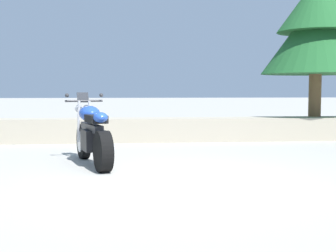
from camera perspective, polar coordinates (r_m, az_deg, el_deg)
The scene contains 4 objects.
ground_plane at distance 6.18m, azimuth -0.34°, elevation -6.93°, with size 120.00×120.00×0.00m, color #A3A099.
stone_wall at distance 10.88m, azimuth -2.64°, elevation -0.46°, with size 36.00×0.80×0.55m, color #A89E89.
motorcycle_blue_centre at distance 7.59m, azimuth -9.42°, elevation -1.13°, with size 0.90×2.02×1.18m.
pine_tree_mid_left at distance 12.18m, azimuth 18.01°, elevation 11.55°, with size 2.71×2.71×3.46m.
Camera 1 is at (-0.55, -6.03, 1.23)m, focal length 48.95 mm.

